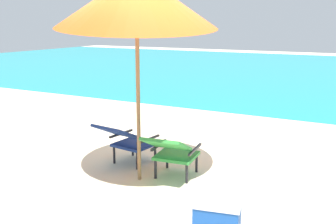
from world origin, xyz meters
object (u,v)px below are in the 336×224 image
Objects in this scene: lounge_chair_right at (172,151)px; cooler_box at (217,214)px; lounge_chair_left at (127,139)px; beach_umbrella_center at (136,0)px.

lounge_chair_right is 1.37m from cooler_box.
lounge_chair_left is 1.98m from beach_umbrella_center.
cooler_box is at bearing -27.66° from beach_umbrella_center.
beach_umbrella_center is at bearing -154.42° from lounge_chair_right.
beach_umbrella_center is at bearing -39.07° from lounge_chair_left.
cooler_box is at bearing -42.53° from lounge_chair_right.
cooler_box is (1.81, -1.07, -0.24)m from lounge_chair_left.
lounge_chair_left is at bearing 149.34° from cooler_box.
lounge_chair_right is 1.77× the size of cooler_box.
cooler_box is (1.38, -0.72, -2.14)m from beach_umbrella_center.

